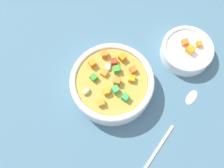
{
  "coord_description": "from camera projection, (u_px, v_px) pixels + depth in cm",
  "views": [
    {
      "loc": [
        -18.9,
        -8.29,
        54.26
      ],
      "look_at": [
        0.0,
        0.0,
        2.27
      ],
      "focal_mm": 42.2,
      "sensor_mm": 36.0,
      "label": 1
    }
  ],
  "objects": [
    {
      "name": "side_bowl_small",
      "position": [
        187.0,
        51.0,
        0.59
      ],
      "size": [
        11.64,
        11.64,
        4.27
      ],
      "color": "white",
      "rests_on": "ground_plane"
    },
    {
      "name": "ground_plane",
      "position": [
        112.0,
        89.0,
        0.59
      ],
      "size": [
        140.0,
        140.0,
        2.0
      ],
      "primitive_type": "cube",
      "color": "#42667A"
    },
    {
      "name": "spoon",
      "position": [
        172.0,
        127.0,
        0.54
      ],
      "size": [
        24.34,
        6.64,
        0.76
      ],
      "rotation": [
        0.0,
        0.0,
        6.06
      ],
      "color": "silver",
      "rests_on": "ground_plane"
    },
    {
      "name": "soup_bowl_main",
      "position": [
        112.0,
        83.0,
        0.56
      ],
      "size": [
        17.55,
        17.55,
        5.68
      ],
      "color": "white",
      "rests_on": "ground_plane"
    }
  ]
}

